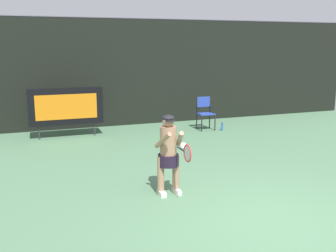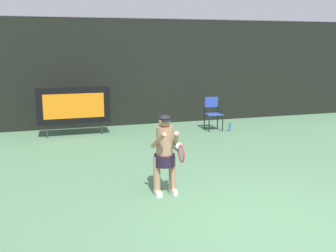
# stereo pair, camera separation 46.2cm
# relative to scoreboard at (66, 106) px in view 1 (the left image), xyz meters

# --- Properties ---
(ground) EXTENTS (18.00, 22.00, 0.03)m
(ground) POSITION_rel_scoreboard_xyz_m (2.34, -7.42, -0.96)
(ground) COLOR #55815D
(backdrop_screen) EXTENTS (18.00, 0.12, 3.66)m
(backdrop_screen) POSITION_rel_scoreboard_xyz_m (2.34, 1.26, 0.86)
(backdrop_screen) COLOR black
(backdrop_screen) RESTS_ON ground
(scoreboard) EXTENTS (2.20, 0.21, 1.50)m
(scoreboard) POSITION_rel_scoreboard_xyz_m (0.00, 0.00, 0.00)
(scoreboard) COLOR black
(scoreboard) RESTS_ON ground
(umpire_chair) EXTENTS (0.52, 0.44, 1.08)m
(umpire_chair) POSITION_rel_scoreboard_xyz_m (4.42, -0.42, -0.33)
(umpire_chair) COLOR black
(umpire_chair) RESTS_ON ground
(water_bottle) EXTENTS (0.07, 0.07, 0.27)m
(water_bottle) POSITION_rel_scoreboard_xyz_m (4.87, -0.79, -0.82)
(water_bottle) COLOR blue
(water_bottle) RESTS_ON ground
(tennis_player) EXTENTS (0.53, 0.60, 1.52)m
(tennis_player) POSITION_rel_scoreboard_xyz_m (1.24, -5.51, -0.11)
(tennis_player) COLOR white
(tennis_player) RESTS_ON ground
(tennis_racket) EXTENTS (0.03, 0.60, 0.31)m
(tennis_racket) POSITION_rel_scoreboard_xyz_m (1.33, -6.17, 0.02)
(tennis_racket) COLOR black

